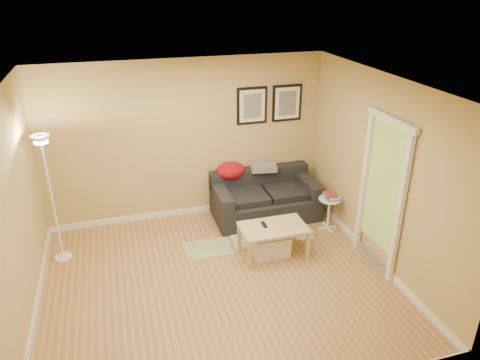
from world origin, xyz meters
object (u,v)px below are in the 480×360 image
Objects in this scene: sofa at (265,196)px; storage_bin at (270,244)px; side_table at (329,214)px; coffee_table at (273,241)px; floor_lamp at (53,204)px; book_stack at (331,196)px.

sofa is 3.22× the size of storage_bin.
coffee_table is at bearing -157.44° from side_table.
sofa is at bearing 6.24° from floor_lamp.
sofa is at bearing 153.91° from book_stack.
side_table is at bearing 2.29° from coffee_table.
storage_bin is (-0.30, -1.09, -0.21)m from sofa.
floor_lamp is at bearing -173.76° from sofa.
coffee_table is 1.76× the size of side_table.
book_stack is 4.06m from floor_lamp.
storage_bin is 3.07m from floor_lamp.
side_table is 4.08m from floor_lamp.
floor_lamp is at bearing 145.06° from coffee_table.
book_stack reaches higher than coffee_table.
coffee_table is (-0.27, -1.11, -0.14)m from sofa.
side_table is (0.83, -0.65, -0.11)m from sofa.
sofa is 1.82× the size of coffee_table.
book_stack is (1.15, 0.45, 0.41)m from storage_bin.
book_stack is (0.85, -0.64, 0.20)m from sofa.
side_table is at bearing -4.34° from floor_lamp.
coffee_table is 1.77× the size of storage_bin.
coffee_table is at bearing -40.51° from storage_bin.
book_stack is at bearing 2.49° from coffee_table.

